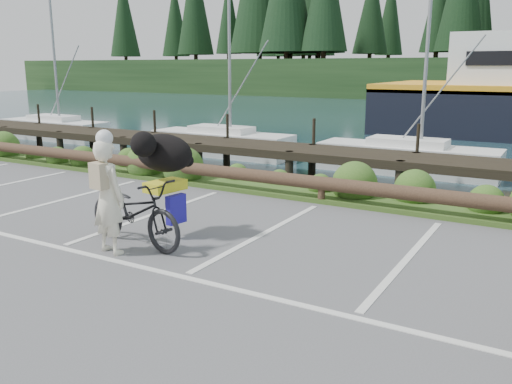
% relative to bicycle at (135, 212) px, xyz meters
% --- Properties ---
extents(ground, '(72.00, 72.00, 0.00)m').
position_rel_bicycle_xyz_m(ground, '(1.59, -0.38, -0.58)').
color(ground, '#525254').
extents(vegetation_strip, '(34.00, 1.60, 0.10)m').
position_rel_bicycle_xyz_m(vegetation_strip, '(1.59, 4.92, -0.53)').
color(vegetation_strip, '#3D5B21').
rests_on(vegetation_strip, ground).
extents(log_rail, '(32.00, 0.30, 0.60)m').
position_rel_bicycle_xyz_m(log_rail, '(1.59, 4.22, -0.58)').
color(log_rail, '#443021').
rests_on(log_rail, ground).
extents(bicycle, '(2.28, 1.07, 1.15)m').
position_rel_bicycle_xyz_m(bicycle, '(0.00, 0.00, 0.00)').
color(bicycle, black).
rests_on(bicycle, ground).
extents(cyclist, '(0.73, 0.54, 1.85)m').
position_rel_bicycle_xyz_m(cyclist, '(-0.07, -0.51, 0.35)').
color(cyclist, '#F0E8CB').
rests_on(cyclist, ground).
extents(dog, '(0.73, 1.23, 0.67)m').
position_rel_bicycle_xyz_m(dog, '(0.10, 0.70, 0.91)').
color(dog, black).
rests_on(dog, bicycle).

